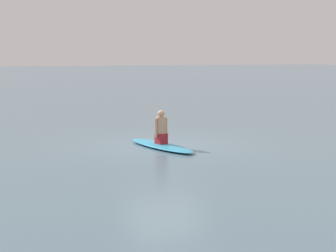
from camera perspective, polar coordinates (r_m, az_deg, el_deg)
The scene contains 3 objects.
ground_plane at distance 16.19m, azimuth -0.40°, elevation -2.16°, with size 400.00×400.00×0.00m, color slate.
surfboard at distance 15.81m, azimuth -0.76°, elevation -2.16°, with size 3.16×0.80×0.13m, color #339EC6.
person_paddler at distance 15.73m, azimuth -0.76°, elevation -0.27°, with size 0.45×0.36×1.02m.
Camera 1 is at (7.54, 14.08, 2.67)m, focal length 55.42 mm.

